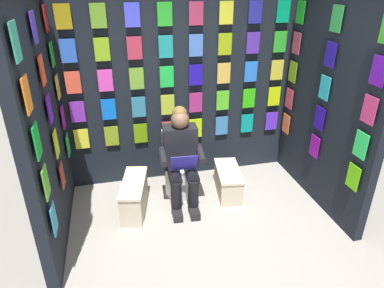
{
  "coord_description": "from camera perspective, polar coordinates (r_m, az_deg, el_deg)",
  "views": [
    {
      "loc": [
        0.85,
        2.35,
        2.52
      ],
      "look_at": [
        0.05,
        -0.98,
        0.85
      ],
      "focal_mm": 32.31,
      "sensor_mm": 36.0,
      "label": 1
    }
  ],
  "objects": [
    {
      "name": "toilet",
      "position": [
        4.39,
        -2.11,
        -3.97
      ],
      "size": [
        0.42,
        0.57,
        0.77
      ],
      "rotation": [
        0.0,
        0.0,
        -0.08
      ],
      "color": "white",
      "rests_on": "ground"
    },
    {
      "name": "comic_longbox_far",
      "position": [
        4.16,
        -9.5,
        -8.42
      ],
      "size": [
        0.4,
        0.75,
        0.39
      ],
      "rotation": [
        0.0,
        0.0,
        -0.21
      ],
      "color": "beige",
      "rests_on": "ground"
    },
    {
      "name": "comic_longbox_near",
      "position": [
        4.44,
        5.96,
        -6.13
      ],
      "size": [
        0.38,
        0.68,
        0.34
      ],
      "rotation": [
        0.0,
        0.0,
        -0.16
      ],
      "color": "beige",
      "rests_on": "ground"
    },
    {
      "name": "display_wall_back",
      "position": [
        4.46,
        -1.95,
        9.25
      ],
      "size": [
        3.03,
        0.14,
        2.47
      ],
      "color": "black",
      "rests_on": "ground"
    },
    {
      "name": "display_wall_right",
      "position": [
        3.55,
        -23.3,
        2.59
      ],
      "size": [
        0.14,
        1.79,
        2.47
      ],
      "color": "black",
      "rests_on": "ground"
    },
    {
      "name": "ground_plane",
      "position": [
        3.55,
        4.75,
        -19.4
      ],
      "size": [
        30.0,
        30.0,
        0.0
      ],
      "primitive_type": "plane",
      "color": "#9E998E"
    },
    {
      "name": "display_wall_left",
      "position": [
        4.21,
        21.62,
        6.39
      ],
      "size": [
        0.14,
        1.79,
        2.47
      ],
      "color": "black",
      "rests_on": "ground"
    },
    {
      "name": "person_reading",
      "position": [
        4.07,
        -1.75,
        -2.2
      ],
      "size": [
        0.55,
        0.71,
        1.19
      ],
      "rotation": [
        0.0,
        0.0,
        -0.08
      ],
      "color": "black",
      "rests_on": "ground"
    }
  ]
}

